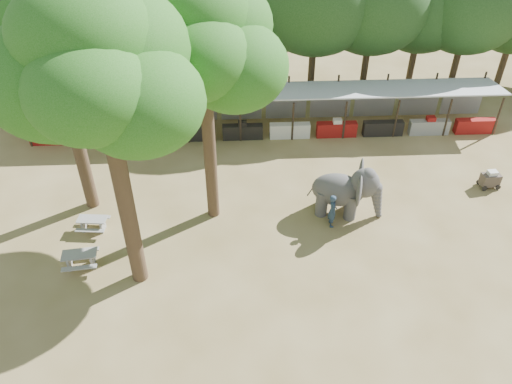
{
  "coord_description": "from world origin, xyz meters",
  "views": [
    {
      "loc": [
        -1.88,
        -12.65,
        15.56
      ],
      "look_at": [
        -1.0,
        5.0,
        2.0
      ],
      "focal_mm": 35.0,
      "sensor_mm": 36.0,
      "label": 1
    }
  ],
  "objects_px": {
    "yard_tree_back": "(199,40)",
    "handler": "(333,211)",
    "picnic_table_near": "(80,258)",
    "picnic_table_far": "(93,222)",
    "elephant": "(347,190)",
    "yard_tree_center": "(95,68)",
    "cart_back": "(490,179)",
    "yard_tree_left": "(50,42)"
  },
  "relations": [
    {
      "from": "yard_tree_back",
      "to": "handler",
      "type": "distance_m",
      "value": 9.64
    },
    {
      "from": "picnic_table_near",
      "to": "picnic_table_far",
      "type": "xyz_separation_m",
      "value": [
        0.04,
        2.33,
        -0.04
      ]
    },
    {
      "from": "yard_tree_back",
      "to": "elephant",
      "type": "relative_size",
      "value": 3.15
    },
    {
      "from": "handler",
      "to": "yard_tree_center",
      "type": "bearing_deg",
      "value": 107.64
    },
    {
      "from": "elephant",
      "to": "picnic_table_far",
      "type": "height_order",
      "value": "elephant"
    },
    {
      "from": "yard_tree_back",
      "to": "picnic_table_far",
      "type": "height_order",
      "value": "yard_tree_back"
    },
    {
      "from": "handler",
      "to": "yard_tree_back",
      "type": "bearing_deg",
      "value": 77.47
    },
    {
      "from": "handler",
      "to": "cart_back",
      "type": "bearing_deg",
      "value": -73.21
    },
    {
      "from": "elephant",
      "to": "yard_tree_center",
      "type": "bearing_deg",
      "value": -144.15
    },
    {
      "from": "yard_tree_left",
      "to": "elephant",
      "type": "bearing_deg",
      "value": -6.42
    },
    {
      "from": "yard_tree_back",
      "to": "picnic_table_near",
      "type": "relative_size",
      "value": 7.21
    },
    {
      "from": "elephant",
      "to": "handler",
      "type": "height_order",
      "value": "elephant"
    },
    {
      "from": "yard_tree_center",
      "to": "yard_tree_back",
      "type": "xyz_separation_m",
      "value": [
        3.0,
        4.0,
        -0.67
      ]
    },
    {
      "from": "cart_back",
      "to": "picnic_table_near",
      "type": "bearing_deg",
      "value": -171.93
    },
    {
      "from": "yard_tree_back",
      "to": "cart_back",
      "type": "relative_size",
      "value": 10.64
    },
    {
      "from": "handler",
      "to": "picnic_table_far",
      "type": "bearing_deg",
      "value": 89.23
    },
    {
      "from": "yard_tree_center",
      "to": "picnic_table_far",
      "type": "height_order",
      "value": "yard_tree_center"
    },
    {
      "from": "handler",
      "to": "picnic_table_near",
      "type": "relative_size",
      "value": 1.09
    },
    {
      "from": "yard_tree_center",
      "to": "picnic_table_near",
      "type": "bearing_deg",
      "value": 166.57
    },
    {
      "from": "handler",
      "to": "picnic_table_far",
      "type": "relative_size",
      "value": 1.2
    },
    {
      "from": "yard_tree_left",
      "to": "elephant",
      "type": "distance_m",
      "value": 14.3
    },
    {
      "from": "yard_tree_left",
      "to": "picnic_table_far",
      "type": "height_order",
      "value": "yard_tree_left"
    },
    {
      "from": "yard_tree_back",
      "to": "handler",
      "type": "xyz_separation_m",
      "value": [
        5.67,
        -1.29,
        -7.68
      ]
    },
    {
      "from": "picnic_table_far",
      "to": "yard_tree_back",
      "type": "bearing_deg",
      "value": 16.85
    },
    {
      "from": "yard_tree_left",
      "to": "handler",
      "type": "xyz_separation_m",
      "value": [
        11.67,
        -2.29,
        -7.34
      ]
    },
    {
      "from": "yard_tree_center",
      "to": "picnic_table_near",
      "type": "height_order",
      "value": "yard_tree_center"
    },
    {
      "from": "picnic_table_near",
      "to": "elephant",
      "type": "bearing_deg",
      "value": 8.0
    },
    {
      "from": "picnic_table_far",
      "to": "yard_tree_left",
      "type": "bearing_deg",
      "value": 111.23
    },
    {
      "from": "elephant",
      "to": "handler",
      "type": "bearing_deg",
      "value": -116.66
    },
    {
      "from": "yard_tree_center",
      "to": "cart_back",
      "type": "bearing_deg",
      "value": 16.92
    },
    {
      "from": "handler",
      "to": "yard_tree_left",
      "type": "bearing_deg",
      "value": 79.19
    },
    {
      "from": "yard_tree_center",
      "to": "elephant",
      "type": "distance_m",
      "value": 12.83
    },
    {
      "from": "yard_tree_back",
      "to": "picnic_table_far",
      "type": "relative_size",
      "value": 7.91
    },
    {
      "from": "picnic_table_far",
      "to": "elephant",
      "type": "bearing_deg",
      "value": 8.8
    },
    {
      "from": "yard_tree_back",
      "to": "picnic_table_far",
      "type": "bearing_deg",
      "value": -168.66
    },
    {
      "from": "yard_tree_center",
      "to": "yard_tree_back",
      "type": "distance_m",
      "value": 5.04
    },
    {
      "from": "yard_tree_center",
      "to": "cart_back",
      "type": "relative_size",
      "value": 11.27
    },
    {
      "from": "handler",
      "to": "cart_back",
      "type": "xyz_separation_m",
      "value": [
        8.66,
        2.56,
        -0.37
      ]
    },
    {
      "from": "yard_tree_left",
      "to": "picnic_table_far",
      "type": "bearing_deg",
      "value": -74.28
    },
    {
      "from": "picnic_table_near",
      "to": "yard_tree_left",
      "type": "bearing_deg",
      "value": 90.88
    },
    {
      "from": "picnic_table_near",
      "to": "picnic_table_far",
      "type": "height_order",
      "value": "picnic_table_near"
    },
    {
      "from": "yard_tree_back",
      "to": "picnic_table_far",
      "type": "xyz_separation_m",
      "value": [
        -5.41,
        -1.09,
        -8.11
      ]
    }
  ]
}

